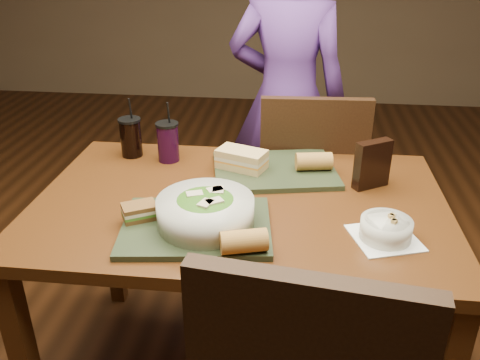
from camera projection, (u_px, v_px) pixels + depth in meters
name	position (u px, v px, depth m)	size (l,w,h in m)	color
dining_table	(240.00, 224.00, 1.65)	(1.30, 0.85, 0.75)	#48250E
chair_far	(310.00, 189.00, 2.15)	(0.44, 0.44, 0.96)	black
diner	(287.00, 100.00, 2.45)	(0.57, 0.38, 1.57)	#542D7C
tray_near	(196.00, 227.00, 1.45)	(0.42, 0.32, 0.02)	#252E1B
tray_far	(275.00, 170.00, 1.79)	(0.42, 0.32, 0.02)	#252E1B
salad_bowl	(206.00, 210.00, 1.42)	(0.27, 0.27, 0.09)	silver
soup_bowl	(386.00, 229.00, 1.39)	(0.22, 0.22, 0.07)	white
sandwich_near	(140.00, 211.00, 1.46)	(0.12, 0.10, 0.05)	#593819
sandwich_far	(242.00, 159.00, 1.77)	(0.19, 0.14, 0.07)	tan
baguette_near	(244.00, 241.00, 1.31)	(0.06, 0.06, 0.12)	#AD7533
baguette_far	(314.00, 161.00, 1.76)	(0.06, 0.06, 0.12)	#AD7533
cup_cola	(131.00, 137.00, 1.90)	(0.08, 0.08, 0.23)	black
cup_berry	(168.00, 142.00, 1.86)	(0.08, 0.08, 0.23)	black
chip_bag	(372.00, 164.00, 1.66)	(0.12, 0.04, 0.16)	black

